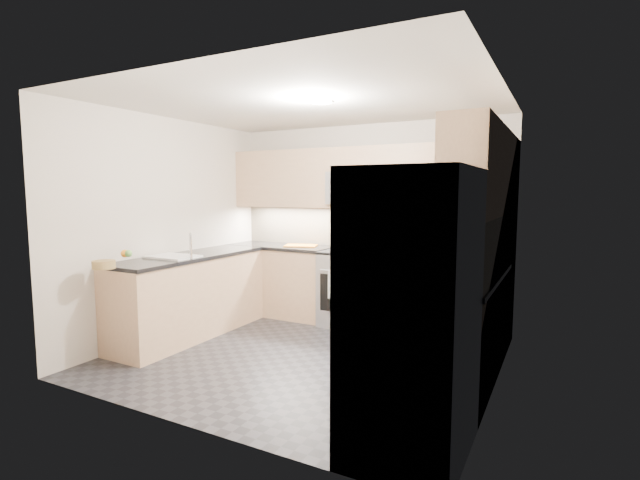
{
  "coord_description": "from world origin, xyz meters",
  "views": [
    {
      "loc": [
        2.27,
        -3.92,
        1.66
      ],
      "look_at": [
        0.0,
        0.35,
        1.15
      ],
      "focal_mm": 26.0,
      "sensor_mm": 36.0,
      "label": 1
    }
  ],
  "objects_px": {
    "utensil_bowl": "(483,250)",
    "gas_range": "(355,289)",
    "fruit_basket": "(104,265)",
    "refrigerator": "(412,313)",
    "cutting_board": "(301,246)",
    "microwave": "(360,188)"
  },
  "relations": [
    {
      "from": "utensil_bowl",
      "to": "gas_range",
      "type": "bearing_deg",
      "value": -177.85
    },
    {
      "from": "gas_range",
      "to": "utensil_bowl",
      "type": "relative_size",
      "value": 3.2
    },
    {
      "from": "utensil_bowl",
      "to": "fruit_basket",
      "type": "bearing_deg",
      "value": -141.15
    },
    {
      "from": "refrigerator",
      "to": "cutting_board",
      "type": "distance_m",
      "value": 3.34
    },
    {
      "from": "refrigerator",
      "to": "cutting_board",
      "type": "height_order",
      "value": "refrigerator"
    },
    {
      "from": "cutting_board",
      "to": "microwave",
      "type": "bearing_deg",
      "value": 5.65
    },
    {
      "from": "refrigerator",
      "to": "fruit_basket",
      "type": "height_order",
      "value": "refrigerator"
    },
    {
      "from": "utensil_bowl",
      "to": "fruit_basket",
      "type": "relative_size",
      "value": 1.37
    },
    {
      "from": "gas_range",
      "to": "cutting_board",
      "type": "distance_m",
      "value": 0.94
    },
    {
      "from": "cutting_board",
      "to": "fruit_basket",
      "type": "relative_size",
      "value": 1.99
    },
    {
      "from": "utensil_bowl",
      "to": "fruit_basket",
      "type": "distance_m",
      "value": 3.86
    },
    {
      "from": "gas_range",
      "to": "microwave",
      "type": "xyz_separation_m",
      "value": [
        0.0,
        0.12,
        1.24
      ]
    },
    {
      "from": "cutting_board",
      "to": "refrigerator",
      "type": "bearing_deg",
      "value": -47.63
    },
    {
      "from": "microwave",
      "to": "cutting_board",
      "type": "distance_m",
      "value": 1.1
    },
    {
      "from": "gas_range",
      "to": "cutting_board",
      "type": "height_order",
      "value": "cutting_board"
    },
    {
      "from": "gas_range",
      "to": "fruit_basket",
      "type": "xyz_separation_m",
      "value": [
        -1.52,
        -2.37,
        0.52
      ]
    },
    {
      "from": "refrigerator",
      "to": "utensil_bowl",
      "type": "bearing_deg",
      "value": 89.11
    },
    {
      "from": "microwave",
      "to": "gas_range",
      "type": "bearing_deg",
      "value": -90.0
    },
    {
      "from": "refrigerator",
      "to": "fruit_basket",
      "type": "distance_m",
      "value": 2.97
    },
    {
      "from": "fruit_basket",
      "to": "cutting_board",
      "type": "bearing_deg",
      "value": 73.44
    },
    {
      "from": "refrigerator",
      "to": "cutting_board",
      "type": "relative_size",
      "value": 4.35
    },
    {
      "from": "gas_range",
      "to": "refrigerator",
      "type": "relative_size",
      "value": 0.51
    }
  ]
}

